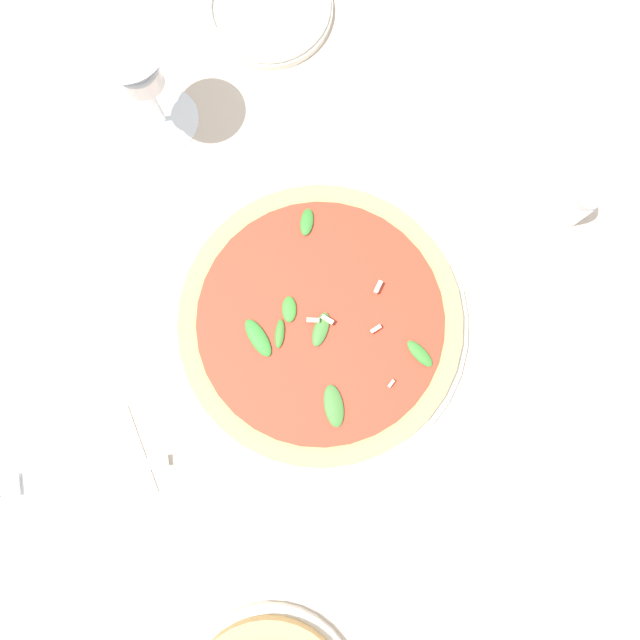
{
  "coord_description": "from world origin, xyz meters",
  "views": [
    {
      "loc": [
        0.04,
        0.09,
        0.7
      ],
      "look_at": [
        0.04,
        -0.0,
        0.03
      ],
      "focal_mm": 35.0,
      "sensor_mm": 36.0,
      "label": 1
    }
  ],
  "objects_px": {
    "pizza_arugula_main": "(320,322)",
    "fork": "(66,477)",
    "wine_glass": "(137,69)",
    "side_plate_white": "(269,7)",
    "shaker_pepper": "(577,205)"
  },
  "relations": [
    {
      "from": "pizza_arugula_main",
      "to": "fork",
      "type": "xyz_separation_m",
      "value": [
        0.28,
        0.16,
        -0.01
      ]
    },
    {
      "from": "side_plate_white",
      "to": "fork",
      "type": "bearing_deg",
      "value": 66.47
    },
    {
      "from": "wine_glass",
      "to": "fork",
      "type": "bearing_deg",
      "value": 75.24
    },
    {
      "from": "wine_glass",
      "to": "side_plate_white",
      "type": "relative_size",
      "value": 1.0
    },
    {
      "from": "pizza_arugula_main",
      "to": "wine_glass",
      "type": "bearing_deg",
      "value": -55.38
    },
    {
      "from": "pizza_arugula_main",
      "to": "side_plate_white",
      "type": "xyz_separation_m",
      "value": [
        0.05,
        -0.39,
        -0.01
      ]
    },
    {
      "from": "shaker_pepper",
      "to": "wine_glass",
      "type": "bearing_deg",
      "value": -16.34
    },
    {
      "from": "side_plate_white",
      "to": "shaker_pepper",
      "type": "xyz_separation_m",
      "value": [
        -0.34,
        0.27,
        0.02
      ]
    },
    {
      "from": "pizza_arugula_main",
      "to": "shaker_pepper",
      "type": "height_order",
      "value": "shaker_pepper"
    },
    {
      "from": "pizza_arugula_main",
      "to": "fork",
      "type": "relative_size",
      "value": 1.47
    },
    {
      "from": "pizza_arugula_main",
      "to": "fork",
      "type": "height_order",
      "value": "pizza_arugula_main"
    },
    {
      "from": "wine_glass",
      "to": "fork",
      "type": "distance_m",
      "value": 0.44
    },
    {
      "from": "fork",
      "to": "shaker_pepper",
      "type": "relative_size",
      "value": 3.39
    },
    {
      "from": "side_plate_white",
      "to": "shaker_pepper",
      "type": "relative_size",
      "value": 2.34
    },
    {
      "from": "wine_glass",
      "to": "side_plate_white",
      "type": "distance_m",
      "value": 0.22
    }
  ]
}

